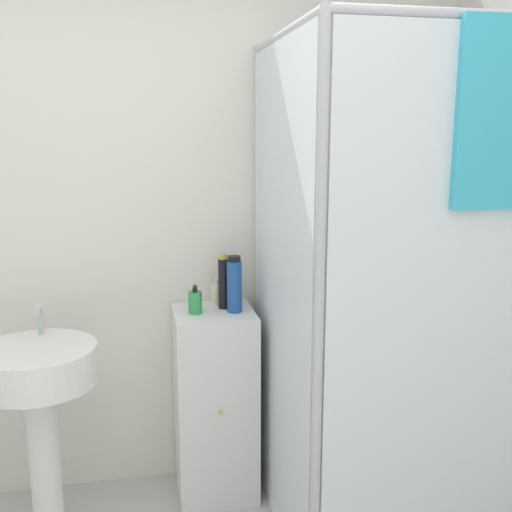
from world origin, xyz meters
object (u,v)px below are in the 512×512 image
sink (39,390)px  shampoo_bottle_blue (234,285)px  soap_dispenser (195,302)px  shampoo_bottle_tall_black (223,282)px  lotion_bottle_white (217,294)px

sink → shampoo_bottle_blue: size_ratio=3.85×
sink → shampoo_bottle_blue: shampoo_bottle_blue is taller
soap_dispenser → shampoo_bottle_tall_black: bearing=20.8°
shampoo_bottle_blue → lotion_bottle_white: (-0.06, 0.12, -0.07)m
lotion_bottle_white → sink: bearing=-158.6°
sink → shampoo_bottle_blue: 0.92m
shampoo_bottle_tall_black → soap_dispenser: bearing=-159.2°
shampoo_bottle_tall_black → lotion_bottle_white: bearing=114.0°
soap_dispenser → shampoo_bottle_blue: shampoo_bottle_blue is taller
soap_dispenser → shampoo_bottle_tall_black: size_ratio=0.52×
shampoo_bottle_tall_black → lotion_bottle_white: (-0.02, 0.06, -0.07)m
soap_dispenser → shampoo_bottle_blue: 0.19m
shampoo_bottle_tall_black → shampoo_bottle_blue: bearing=-57.7°
sink → shampoo_bottle_blue: bearing=12.3°
soap_dispenser → lotion_bottle_white: bearing=43.9°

